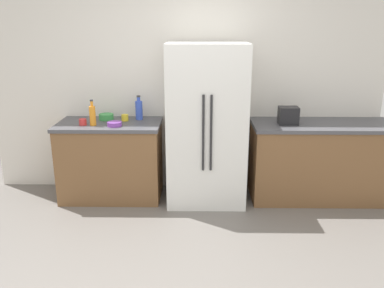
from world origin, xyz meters
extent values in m
plane|color=slate|center=(0.00, 0.00, 0.00)|extent=(9.65, 9.65, 0.00)
cube|color=silver|center=(0.00, 1.96, 1.41)|extent=(4.64, 0.10, 2.81)
cube|color=brown|center=(-0.85, 1.59, 0.43)|extent=(1.13, 0.62, 0.85)
cube|color=#4C4C51|center=(-0.85, 1.59, 0.87)|extent=(1.16, 0.65, 0.04)
cube|color=brown|center=(1.56, 1.59, 0.43)|extent=(1.57, 0.62, 0.85)
cube|color=#4C4C51|center=(1.56, 1.59, 0.87)|extent=(1.60, 0.65, 0.04)
cube|color=white|center=(0.24, 1.54, 0.89)|extent=(0.86, 0.70, 1.77)
cylinder|color=#262628|center=(0.20, 1.18, 0.89)|extent=(0.02, 0.02, 0.80)
cylinder|color=#262628|center=(0.28, 1.18, 0.89)|extent=(0.02, 0.02, 0.80)
cube|color=black|center=(1.14, 1.55, 0.99)|extent=(0.21, 0.16, 0.19)
cylinder|color=orange|center=(-1.00, 1.47, 1.00)|extent=(0.07, 0.07, 0.21)
cylinder|color=orange|center=(-1.00, 1.47, 1.13)|extent=(0.03, 0.03, 0.06)
cylinder|color=#333338|center=(-1.00, 1.47, 1.17)|extent=(0.03, 0.03, 0.02)
cylinder|color=blue|center=(-0.53, 1.76, 1.00)|extent=(0.08, 0.08, 0.21)
cylinder|color=blue|center=(-0.53, 1.76, 1.13)|extent=(0.04, 0.04, 0.05)
cylinder|color=#333338|center=(-0.53, 1.76, 1.16)|extent=(0.04, 0.04, 0.02)
cylinder|color=yellow|center=(-0.69, 1.68, 0.93)|extent=(0.08, 0.08, 0.07)
cylinder|color=red|center=(-1.11, 1.48, 0.93)|extent=(0.08, 0.08, 0.07)
cylinder|color=purple|center=(-0.76, 1.44, 0.92)|extent=(0.16, 0.16, 0.05)
cylinder|color=green|center=(-0.91, 1.73, 0.93)|extent=(0.17, 0.17, 0.07)
camera|label=1|loc=(0.14, -2.73, 1.97)|focal=37.16mm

